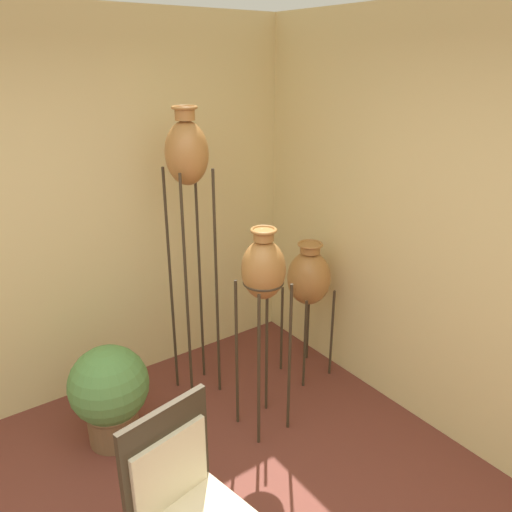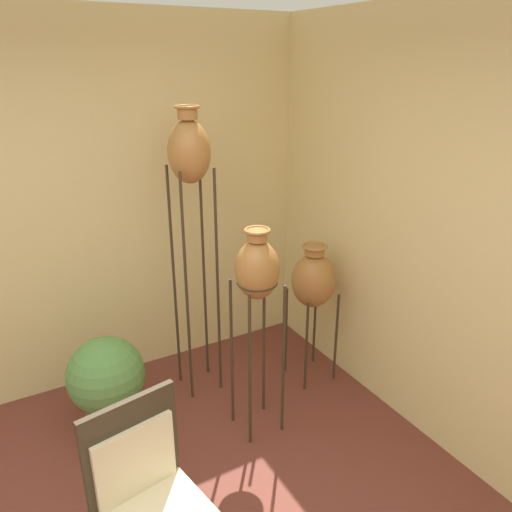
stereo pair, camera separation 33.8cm
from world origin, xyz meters
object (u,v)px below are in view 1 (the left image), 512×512
at_px(chair, 190,508).
at_px(vase_stand_tall, 187,162).
at_px(vase_stand_medium, 263,273).
at_px(vase_stand_short, 309,278).
at_px(potted_plant, 110,392).

bearing_deg(chair, vase_stand_tall, 49.31).
xyz_separation_m(vase_stand_medium, chair, (-0.99, -0.81, -0.53)).
xyz_separation_m(vase_stand_tall, vase_stand_medium, (0.15, -0.63, -0.60)).
bearing_deg(vase_stand_tall, vase_stand_medium, -76.44).
bearing_deg(vase_stand_short, chair, -145.66).
distance_m(vase_stand_tall, chair, 2.01).
relative_size(vase_stand_short, chair, 1.06).
bearing_deg(vase_stand_tall, chair, -120.09).
xyz_separation_m(vase_stand_tall, vase_stand_short, (0.81, -0.32, -0.92)).
relative_size(vase_stand_short, potted_plant, 1.62).
bearing_deg(vase_stand_tall, potted_plant, -167.48).
xyz_separation_m(vase_stand_tall, potted_plant, (-0.73, -0.16, -1.37)).
distance_m(vase_stand_tall, potted_plant, 1.56).
bearing_deg(vase_stand_medium, vase_stand_tall, 103.56).
relative_size(vase_stand_tall, vase_stand_short, 1.89).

